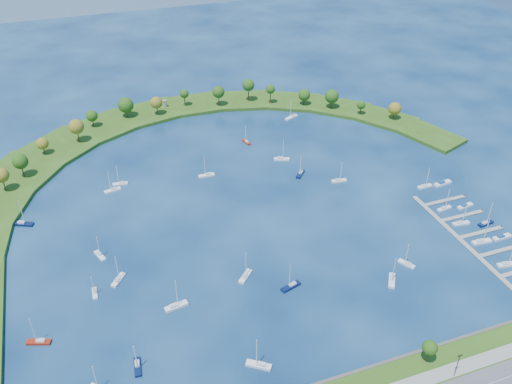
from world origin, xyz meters
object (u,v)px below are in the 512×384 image
object	(u,v)px
moored_boat_11	(100,255)
docked_boat_5	(502,237)
moored_boat_14	(291,117)
docked_boat_7	(486,223)
docked_boat_10	(425,186)
moored_boat_16	(39,341)
moored_boat_3	(291,286)
moored_boat_20	(246,141)
moored_boat_15	(118,279)
moored_boat_17	(95,292)
docked_boat_4	(482,241)
docked_boat_2	(507,264)
moored_boat_1	(245,276)
moored_boat_2	(339,180)
moored_boat_6	(113,190)
docked_boat_11	(443,183)
docked_boat_8	(444,208)
docked_boat_6	(461,223)
moored_boat_13	(300,173)
moored_boat_0	(259,364)
harbor_tower	(165,103)
moored_boat_7	(137,366)
moored_boat_18	(392,280)
dock_system	(482,243)
docked_boat_9	(465,206)
moored_boat_12	(176,306)
moored_boat_9	(23,223)
moored_boat_19	(207,175)
moored_boat_10	(120,183)
moored_boat_8	(282,158)

from	to	relation	value
moored_boat_11	docked_boat_5	world-z (taller)	moored_boat_11
moored_boat_14	docked_boat_7	distance (m)	136.34
docked_boat_10	moored_boat_16	bearing A→B (deg)	-170.69
docked_boat_5	docked_boat_7	world-z (taller)	docked_boat_7
moored_boat_3	moored_boat_20	bearing A→B (deg)	-116.75
moored_boat_3	moored_boat_15	xyz separation A→B (m)	(-63.13, 26.86, -0.02)
moored_boat_15	moored_boat_20	world-z (taller)	moored_boat_15
moored_boat_17	moored_boat_20	size ratio (longest dim) A/B	0.91
moored_boat_11	docked_boat_4	xyz separation A→B (m)	(156.86, -47.48, 0.06)
moored_boat_11	moored_boat_20	world-z (taller)	moored_boat_11
docked_boat_2	docked_boat_7	size ratio (longest dim) A/B	1.06
moored_boat_1	moored_boat_2	bearing A→B (deg)	-8.97
moored_boat_6	docked_boat_4	bearing A→B (deg)	136.49
docked_boat_11	docked_boat_8	bearing A→B (deg)	-130.59
moored_boat_1	docked_boat_11	bearing A→B (deg)	-31.00
docked_boat_2	docked_boat_6	bearing A→B (deg)	98.59
moored_boat_2	moored_boat_13	world-z (taller)	moored_boat_13
moored_boat_14	docked_boat_2	bearing A→B (deg)	76.21
moored_boat_14	docked_boat_10	world-z (taller)	moored_boat_14
docked_boat_4	moored_boat_0	bearing A→B (deg)	-161.42
harbor_tower	moored_boat_15	size ratio (longest dim) A/B	0.38
moored_boat_7	docked_boat_5	bearing A→B (deg)	101.47
docked_boat_7	moored_boat_16	bearing A→B (deg)	173.59
moored_boat_3	docked_boat_2	distance (m)	90.56
moored_boat_11	docked_boat_6	xyz separation A→B (m)	(156.88, -33.33, 0.01)
moored_boat_1	moored_boat_18	size ratio (longest dim) A/B	0.98
dock_system	moored_boat_3	bearing A→B (deg)	177.60
docked_boat_9	moored_boat_12	bearing A→B (deg)	178.77
moored_boat_9	moored_boat_14	bearing A→B (deg)	46.04
moored_boat_17	moored_boat_19	world-z (taller)	moored_boat_19
moored_boat_6	moored_boat_11	xyz separation A→B (m)	(-11.86, -48.29, -0.02)
moored_boat_17	moored_boat_18	size ratio (longest dim) A/B	0.75
moored_boat_11	moored_boat_15	distance (m)	18.45
docked_boat_5	docked_boat_6	bearing A→B (deg)	123.48
moored_boat_7	moored_boat_15	bearing A→B (deg)	-173.72
dock_system	docked_boat_10	xyz separation A→B (m)	(2.63, 46.68, 0.53)
moored_boat_15	docked_boat_7	bearing A→B (deg)	-59.00
docked_boat_5	moored_boat_13	bearing A→B (deg)	126.17
dock_system	moored_boat_14	world-z (taller)	moored_boat_14
moored_boat_7	moored_boat_13	size ratio (longest dim) A/B	0.97
docked_boat_5	moored_boat_17	bearing A→B (deg)	169.31
moored_boat_6	docked_boat_9	world-z (taller)	moored_boat_6
moored_boat_14	docked_boat_11	size ratio (longest dim) A/B	1.36
harbor_tower	moored_boat_14	size ratio (longest dim) A/B	0.33
moored_boat_10	docked_boat_11	world-z (taller)	moored_boat_10
moored_boat_3	docked_boat_9	xyz separation A→B (m)	(99.09, 21.89, -0.29)
moored_boat_2	moored_boat_8	xyz separation A→B (m)	(-19.18, 30.16, 0.02)
dock_system	docked_boat_11	distance (m)	47.53
moored_boat_10	moored_boat_13	xyz separation A→B (m)	(89.11, -22.58, 0.03)
moored_boat_3	moored_boat_11	xyz separation A→B (m)	(-68.24, 44.58, -0.04)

